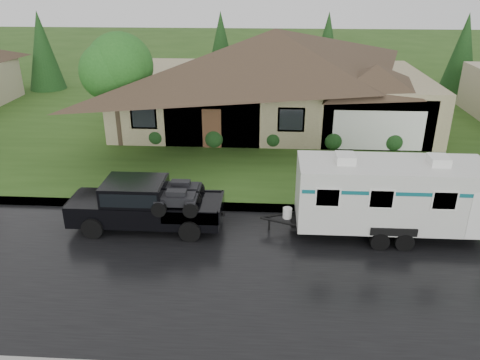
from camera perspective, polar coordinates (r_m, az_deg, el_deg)
name	(u,v)px	position (r m, az deg, el deg)	size (l,w,h in m)	color
ground	(218,237)	(16.92, -2.74, -6.96)	(140.00, 140.00, 0.00)	#2B4D18
road	(211,269)	(15.25, -3.54, -10.79)	(140.00, 8.00, 0.01)	black
curb	(224,207)	(18.84, -2.02, -3.26)	(140.00, 0.50, 0.15)	gray
lawn	(242,117)	(30.71, 0.22, 7.63)	(140.00, 26.00, 0.15)	#2B4D18
house_main	(279,67)	(28.73, 4.80, 13.62)	(19.44, 10.80, 6.90)	gray
tree_left_green	(113,68)	(25.27, -15.18, 13.06)	(3.59, 3.59, 5.94)	#382B1E
shrub_row	(273,138)	(25.05, 4.06, 5.16)	(13.60, 1.00, 1.00)	#143814
pickup_truck	(143,203)	(17.48, -11.71, -2.73)	(5.51, 2.09, 1.84)	black
travel_trailer	(390,194)	(17.17, 17.77, -1.58)	(6.79, 2.39, 3.05)	silver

